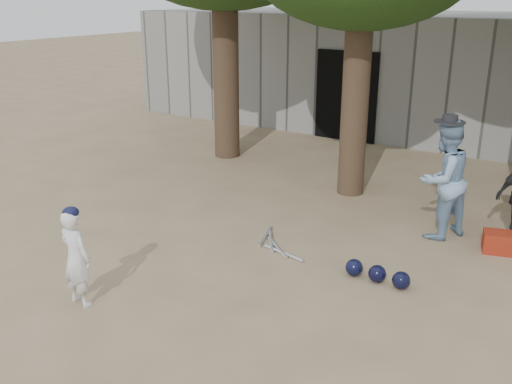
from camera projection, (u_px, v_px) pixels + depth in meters
The scene contains 7 objects.
ground at pixel (178, 271), 7.63m from camera, with size 70.00×70.00×0.00m, color #937C5E.
boy_player at pixel (76, 258), 6.65m from camera, with size 0.44×0.29×1.20m, color white.
spectator_blue at pixel (443, 180), 8.45m from camera, with size 0.88×0.68×1.81m, color #7D9FC2.
red_bag at pixel (498, 242), 8.15m from camera, with size 0.42×0.32×0.30m, color maroon.
back_building at pixel (428, 72), 15.28m from camera, with size 16.00×5.24×3.00m.
helmet_row at pixel (377, 274), 7.32m from camera, with size 0.87×0.23×0.23m.
bat_pile at pixel (274, 244), 8.38m from camera, with size 1.03×0.84×0.06m.
Camera 1 is at (4.62, -5.15, 3.54)m, focal length 40.00 mm.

